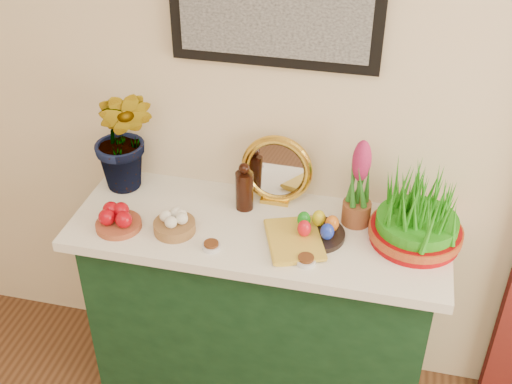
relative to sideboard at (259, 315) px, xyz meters
The scene contains 13 objects.
sideboard is the anchor object (origin of this frame).
tablecloth 0.45m from the sideboard, behind, with size 1.40×0.55×0.04m, color white.
hyacinth_green 0.96m from the sideboard, 167.28° to the left, with size 0.30×0.25×0.60m, color #27721F.
apple_bowl 0.72m from the sideboard, 164.89° to the right, with size 0.21×0.21×0.09m.
garlic_basket 0.59m from the sideboard, 159.35° to the right, with size 0.18×0.18×0.09m.
vinegar_cruet 0.57m from the sideboard, 129.89° to the left, with size 0.07×0.07×0.20m.
mirror 0.63m from the sideboard, 81.08° to the left, with size 0.28×0.08×0.28m.
book 0.50m from the sideboard, 62.12° to the right, with size 0.17×0.25×0.03m, color gold.
spice_dish_left 0.53m from the sideboard, 127.12° to the right, with size 0.07×0.07×0.03m.
spice_dish_right 0.55m from the sideboard, 40.67° to the right, with size 0.07×0.07×0.03m.
egg_plate 0.54m from the sideboard, ahead, with size 0.22×0.22×0.08m.
hyacinth_pink 0.72m from the sideboard, 16.09° to the left, with size 0.11×0.11×0.35m.
wheatgrass_sabzeh 0.81m from the sideboard, ahead, with size 0.33×0.33×0.27m.
Camera 1 is at (0.27, 0.15, 2.33)m, focal length 45.00 mm.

